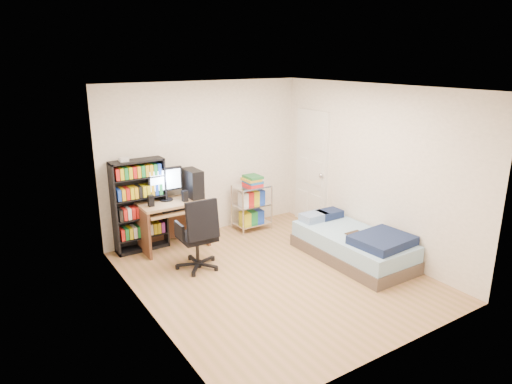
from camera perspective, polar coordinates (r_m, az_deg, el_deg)
room at (r=5.85m, az=2.43°, el=0.57°), size 3.58×4.08×2.58m
media_shelf at (r=7.07m, az=-14.36°, el=-1.53°), size 0.79×0.26×1.47m
computer_desk at (r=7.14m, az=-9.84°, el=-1.47°), size 1.00×0.58×1.25m
office_chair at (r=6.42m, az=-7.19°, el=-6.76°), size 0.64×0.64×1.04m
wire_cart at (r=7.71m, az=-0.56°, el=-0.28°), size 0.60×0.43×0.95m
bed at (r=6.84m, az=12.14°, el=-6.45°), size 0.91×1.82×0.52m
door at (r=7.96m, az=6.97°, el=2.96°), size 0.12×0.80×2.00m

